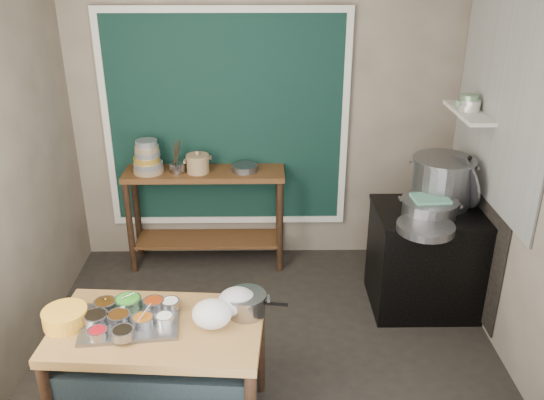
{
  "coord_description": "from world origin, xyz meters",
  "views": [
    {
      "loc": [
        -0.0,
        -3.59,
        2.83
      ],
      "look_at": [
        0.05,
        0.25,
        1.12
      ],
      "focal_mm": 38.0,
      "sensor_mm": 36.0,
      "label": 1
    }
  ],
  "objects_px": {
    "ceramic_crock": "(198,165)",
    "steamer": "(429,208)",
    "back_counter": "(207,218)",
    "saucepan": "(246,304)",
    "condiment_tray": "(130,321)",
    "utensil_cup": "(178,167)",
    "stove_block": "(428,260)",
    "stock_pot": "(442,182)",
    "prep_table": "(162,375)",
    "yellow_basin": "(65,317)"
  },
  "relations": [
    {
      "from": "ceramic_crock",
      "to": "steamer",
      "type": "bearing_deg",
      "value": -22.97
    },
    {
      "from": "back_counter",
      "to": "saucepan",
      "type": "distance_m",
      "value": 1.99
    },
    {
      "from": "condiment_tray",
      "to": "utensil_cup",
      "type": "xyz_separation_m",
      "value": [
        0.03,
        1.99,
        0.23
      ]
    },
    {
      "from": "stove_block",
      "to": "stock_pot",
      "type": "xyz_separation_m",
      "value": [
        0.08,
        0.13,
        0.65
      ]
    },
    {
      "from": "back_counter",
      "to": "steamer",
      "type": "bearing_deg",
      "value": -24.52
    },
    {
      "from": "prep_table",
      "to": "saucepan",
      "type": "bearing_deg",
      "value": 16.19
    },
    {
      "from": "prep_table",
      "to": "steamer",
      "type": "xyz_separation_m",
      "value": [
        1.93,
        1.2,
        0.58
      ]
    },
    {
      "from": "back_counter",
      "to": "stock_pot",
      "type": "height_order",
      "value": "stock_pot"
    },
    {
      "from": "condiment_tray",
      "to": "saucepan",
      "type": "bearing_deg",
      "value": 7.53
    },
    {
      "from": "stove_block",
      "to": "steamer",
      "type": "distance_m",
      "value": 0.54
    },
    {
      "from": "prep_table",
      "to": "saucepan",
      "type": "relative_size",
      "value": 4.95
    },
    {
      "from": "steamer",
      "to": "stock_pot",
      "type": "bearing_deg",
      "value": 57.03
    },
    {
      "from": "prep_table",
      "to": "ceramic_crock",
      "type": "xyz_separation_m",
      "value": [
        0.05,
        1.99,
        0.65
      ]
    },
    {
      "from": "condiment_tray",
      "to": "yellow_basin",
      "type": "relative_size",
      "value": 2.15
    },
    {
      "from": "prep_table",
      "to": "stock_pot",
      "type": "bearing_deg",
      "value": 38.61
    },
    {
      "from": "utensil_cup",
      "to": "steamer",
      "type": "relative_size",
      "value": 0.34
    },
    {
      "from": "prep_table",
      "to": "back_counter",
      "type": "relative_size",
      "value": 0.86
    },
    {
      "from": "condiment_tray",
      "to": "yellow_basin",
      "type": "distance_m",
      "value": 0.38
    },
    {
      "from": "prep_table",
      "to": "ceramic_crock",
      "type": "bearing_deg",
      "value": 92.58
    },
    {
      "from": "back_counter",
      "to": "stove_block",
      "type": "relative_size",
      "value": 1.61
    },
    {
      "from": "prep_table",
      "to": "yellow_basin",
      "type": "xyz_separation_m",
      "value": [
        -0.54,
        0.01,
        0.43
      ]
    },
    {
      "from": "stove_block",
      "to": "yellow_basin",
      "type": "xyz_separation_m",
      "value": [
        -2.54,
        -1.29,
        0.38
      ]
    },
    {
      "from": "yellow_basin",
      "to": "stock_pot",
      "type": "bearing_deg",
      "value": 28.36
    },
    {
      "from": "prep_table",
      "to": "back_counter",
      "type": "bearing_deg",
      "value": 91.24
    },
    {
      "from": "steamer",
      "to": "prep_table",
      "type": "bearing_deg",
      "value": -148.12
    },
    {
      "from": "back_counter",
      "to": "saucepan",
      "type": "bearing_deg",
      "value": -77.35
    },
    {
      "from": "ceramic_crock",
      "to": "stock_pot",
      "type": "height_order",
      "value": "stock_pot"
    },
    {
      "from": "back_counter",
      "to": "condiment_tray",
      "type": "distance_m",
      "value": 2.05
    },
    {
      "from": "prep_table",
      "to": "steamer",
      "type": "height_order",
      "value": "steamer"
    },
    {
      "from": "saucepan",
      "to": "steamer",
      "type": "xyz_separation_m",
      "value": [
        1.4,
        1.08,
        0.13
      ]
    },
    {
      "from": "prep_table",
      "to": "stove_block",
      "type": "relative_size",
      "value": 1.39
    },
    {
      "from": "utensil_cup",
      "to": "ceramic_crock",
      "type": "xyz_separation_m",
      "value": [
        0.19,
        -0.02,
        0.03
      ]
    },
    {
      "from": "yellow_basin",
      "to": "ceramic_crock",
      "type": "xyz_separation_m",
      "value": [
        0.6,
        1.98,
        0.22
      ]
    },
    {
      "from": "back_counter",
      "to": "yellow_basin",
      "type": "distance_m",
      "value": 2.14
    },
    {
      "from": "utensil_cup",
      "to": "steamer",
      "type": "distance_m",
      "value": 2.21
    },
    {
      "from": "saucepan",
      "to": "steamer",
      "type": "height_order",
      "value": "steamer"
    },
    {
      "from": "condiment_tray",
      "to": "stock_pot",
      "type": "bearing_deg",
      "value": 32.14
    },
    {
      "from": "back_counter",
      "to": "stock_pot",
      "type": "distance_m",
      "value": 2.15
    },
    {
      "from": "back_counter",
      "to": "stock_pot",
      "type": "xyz_separation_m",
      "value": [
        1.98,
        -0.6,
        0.6
      ]
    },
    {
      "from": "stove_block",
      "to": "steamer",
      "type": "height_order",
      "value": "steamer"
    },
    {
      "from": "saucepan",
      "to": "condiment_tray",
      "type": "bearing_deg",
      "value": -164.24
    },
    {
      "from": "stove_block",
      "to": "back_counter",
      "type": "bearing_deg",
      "value": 158.98
    },
    {
      "from": "utensil_cup",
      "to": "stove_block",
      "type": "bearing_deg",
      "value": -18.36
    },
    {
      "from": "prep_table",
      "to": "condiment_tray",
      "type": "distance_m",
      "value": 0.42
    },
    {
      "from": "condiment_tray",
      "to": "yellow_basin",
      "type": "bearing_deg",
      "value": -178.83
    },
    {
      "from": "stove_block",
      "to": "steamer",
      "type": "relative_size",
      "value": 2.02
    },
    {
      "from": "back_counter",
      "to": "saucepan",
      "type": "relative_size",
      "value": 5.74
    },
    {
      "from": "prep_table",
      "to": "saucepan",
      "type": "xyz_separation_m",
      "value": [
        0.53,
        0.11,
        0.44
      ]
    },
    {
      "from": "condiment_tray",
      "to": "saucepan",
      "type": "relative_size",
      "value": 2.25
    },
    {
      "from": "saucepan",
      "to": "utensil_cup",
      "type": "xyz_separation_m",
      "value": [
        -0.67,
        1.89,
        0.18
      ]
    }
  ]
}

